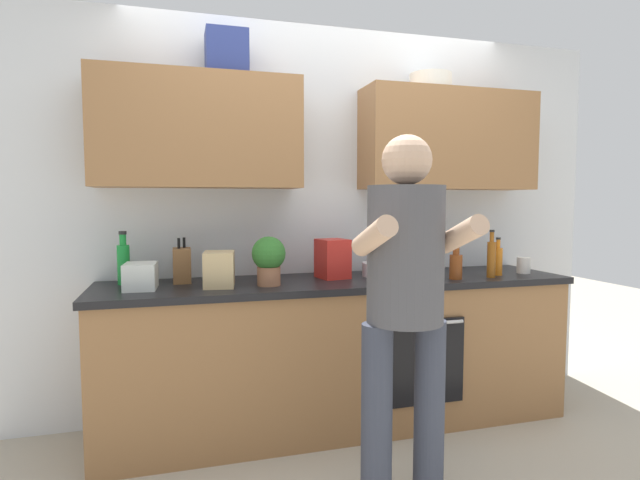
{
  "coord_description": "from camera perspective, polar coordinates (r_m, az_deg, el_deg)",
  "views": [
    {
      "loc": [
        -0.94,
        -2.86,
        1.37
      ],
      "look_at": [
        -0.16,
        -0.1,
        1.15
      ],
      "focal_mm": 28.22,
      "sensor_mm": 36.0,
      "label": 1
    }
  ],
  "objects": [
    {
      "name": "ground_plane",
      "position": [
        3.31,
        2.28,
        -20.08
      ],
      "size": [
        12.0,
        12.0,
        0.0
      ],
      "primitive_type": "plane",
      "color": "#B2A893"
    },
    {
      "name": "back_wall_unit",
      "position": [
        3.27,
        0.82,
        6.65
      ],
      "size": [
        4.0,
        0.38,
        2.5
      ],
      "color": "silver",
      "rests_on": "ground"
    },
    {
      "name": "counter",
      "position": [
        3.15,
        2.34,
        -12.58
      ],
      "size": [
        2.84,
        0.67,
        0.9
      ],
      "color": "olive",
      "rests_on": "ground"
    },
    {
      "name": "person_standing",
      "position": [
        2.27,
        9.67,
        -5.61
      ],
      "size": [
        0.49,
        0.45,
        1.66
      ],
      "color": "#383D4C",
      "rests_on": "ground"
    },
    {
      "name": "bottle_juice",
      "position": [
        3.4,
        19.51,
        -2.18
      ],
      "size": [
        0.06,
        0.06,
        0.24
      ],
      "color": "orange",
      "rests_on": "counter"
    },
    {
      "name": "bottle_soda",
      "position": [
        3.06,
        -21.39,
        -2.35
      ],
      "size": [
        0.07,
        0.07,
        0.3
      ],
      "color": "#198C33",
      "rests_on": "counter"
    },
    {
      "name": "bottle_vinegar",
      "position": [
        3.15,
        15.15,
        -2.72
      ],
      "size": [
        0.08,
        0.08,
        0.22
      ],
      "color": "brown",
      "rests_on": "counter"
    },
    {
      "name": "bottle_syrup",
      "position": [
        3.28,
        18.85,
        -1.92
      ],
      "size": [
        0.05,
        0.05,
        0.3
      ],
      "color": "#8C4C14",
      "rests_on": "counter"
    },
    {
      "name": "bottle_hotsauce",
      "position": [
        3.12,
        -5.3,
        -2.69
      ],
      "size": [
        0.07,
        0.07,
        0.22
      ],
      "color": "red",
      "rests_on": "counter"
    },
    {
      "name": "cup_stoneware",
      "position": [
        3.44,
        12.41,
        -2.86
      ],
      "size": [
        0.08,
        0.08,
        0.08
      ],
      "primitive_type": "cylinder",
      "color": "slate",
      "rests_on": "counter"
    },
    {
      "name": "cup_coffee",
      "position": [
        3.56,
        22.08,
        -2.67
      ],
      "size": [
        0.09,
        0.09,
        0.1
      ],
      "primitive_type": "cylinder",
      "color": "white",
      "rests_on": "counter"
    },
    {
      "name": "cup_tea",
      "position": [
        2.95,
        7.94,
        -3.96
      ],
      "size": [
        0.07,
        0.07,
        0.09
      ],
      "primitive_type": "cylinder",
      "color": "#33598C",
      "rests_on": "counter"
    },
    {
      "name": "mixing_bowl",
      "position": [
        3.2,
        7.3,
        -3.3
      ],
      "size": [
        0.28,
        0.28,
        0.09
      ],
      "primitive_type": "cylinder",
      "color": "silver",
      "rests_on": "counter"
    },
    {
      "name": "knife_block",
      "position": [
        3.02,
        -15.39,
        -2.77
      ],
      "size": [
        0.1,
        0.14,
        0.26
      ],
      "color": "brown",
      "rests_on": "counter"
    },
    {
      "name": "potted_herb",
      "position": [
        2.83,
        -5.84,
        -2.05
      ],
      "size": [
        0.19,
        0.19,
        0.28
      ],
      "color": "#9E6647",
      "rests_on": "counter"
    },
    {
      "name": "grocery_bag_crisps",
      "position": [
        3.09,
        1.44,
        -2.12
      ],
      "size": [
        0.2,
        0.21,
        0.24
      ],
      "primitive_type": "cube",
      "rotation": [
        0.0,
        0.0,
        0.18
      ],
      "color": "red",
      "rests_on": "counter"
    },
    {
      "name": "grocery_bag_bread",
      "position": [
        2.83,
        -11.36,
        -3.27
      ],
      "size": [
        0.19,
        0.23,
        0.19
      ],
      "primitive_type": "cube",
      "rotation": [
        0.0,
        0.0,
        -0.15
      ],
      "color": "tan",
      "rests_on": "counter"
    },
    {
      "name": "grocery_bag_produce",
      "position": [
        2.87,
        -19.67,
        -3.89
      ],
      "size": [
        0.18,
        0.22,
        0.14
      ],
      "primitive_type": "cube",
      "rotation": [
        0.0,
        0.0,
        -0.06
      ],
      "color": "silver",
      "rests_on": "counter"
    }
  ]
}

